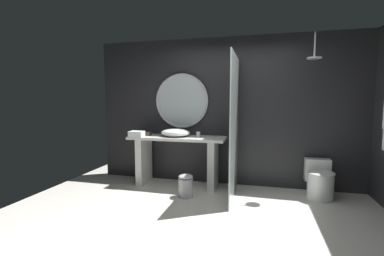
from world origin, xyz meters
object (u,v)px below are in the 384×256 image
Objects in this scene: tumbler_cup at (198,134)px; rain_shower_head at (314,55)px; vessel_sink at (176,133)px; folded_hand_towel at (137,134)px; round_wall_mirror at (182,101)px; tissue_box at (146,134)px; waste_bin at (186,186)px; toilet at (319,181)px.

rain_shower_head is (1.77, -0.11, 1.24)m from tumbler_cup.
folded_hand_towel is (-0.66, -0.17, -0.02)m from vessel_sink.
vessel_sink is 0.40m from tumbler_cup.
tissue_box is at bearing -153.96° from round_wall_mirror.
tumbler_cup is 0.25× the size of rain_shower_head.
waste_bin is 1.48× the size of folded_hand_towel.
vessel_sink reaches higher than folded_hand_towel.
tissue_box is 0.29× the size of toilet.
rain_shower_head is at bearing -152.85° from toilet.
vessel_sink is 0.68m from folded_hand_towel.
tissue_box is 0.44× the size of rain_shower_head.
rain_shower_head is at bearing -2.25° from vessel_sink.
tumbler_cup is at bearing 179.30° from toilet.
tissue_box is at bearing 59.62° from folded_hand_towel.
round_wall_mirror is 2.28m from rain_shower_head.
folded_hand_towel is (-0.99, 0.34, 0.74)m from waste_bin.
tumbler_cup is 0.57× the size of tissue_box.
waste_bin is (-0.07, -0.54, -0.74)m from tumbler_cup.
vessel_sink is at bearing -179.94° from toilet.
folded_hand_towel reaches higher than tissue_box.
round_wall_mirror is (0.58, 0.29, 0.59)m from tissue_box.
tissue_box is 0.87m from round_wall_mirror.
folded_hand_towel is (-3.00, -0.17, 0.66)m from toilet.
tumbler_cup is 2.05m from toilet.
tumbler_cup is at bearing 3.74° from vessel_sink.
tissue_box is 2.97m from toilet.
vessel_sink reaches higher than toilet.
vessel_sink is 3.02× the size of tissue_box.
waste_bin is at bearing -165.63° from toilet.
tissue_box is at bearing -178.51° from tumbler_cup.
vessel_sink is at bearing -176.26° from tumbler_cup.
waste_bin is (0.33, -0.51, -0.76)m from vessel_sink.
vessel_sink is 2.49m from rain_shower_head.
vessel_sink is 0.51× the size of round_wall_mirror.
round_wall_mirror is (-0.37, 0.26, 0.57)m from tumbler_cup.
round_wall_mirror is 2.78× the size of waste_bin.
toilet reaches higher than waste_bin.
folded_hand_towel reaches higher than waste_bin.
tissue_box is at bearing 149.78° from waste_bin.
rain_shower_head is at bearing -9.83° from round_wall_mirror.
tumbler_cup is 0.17× the size of toilet.
vessel_sink is at bearing -95.19° from round_wall_mirror.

